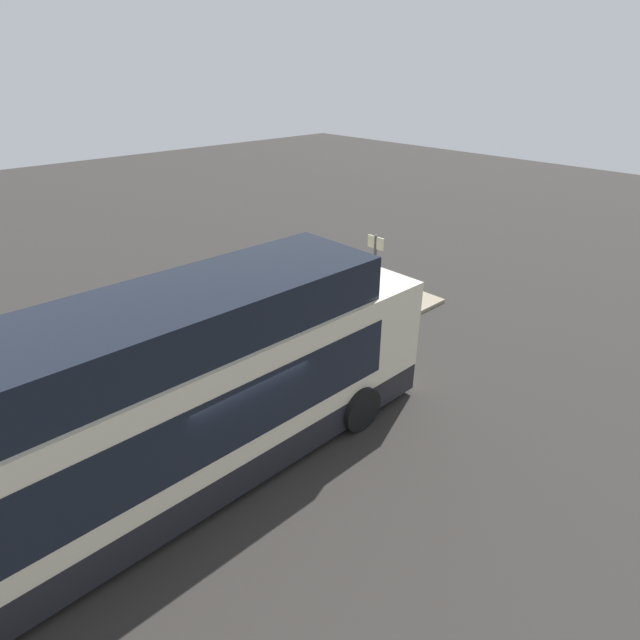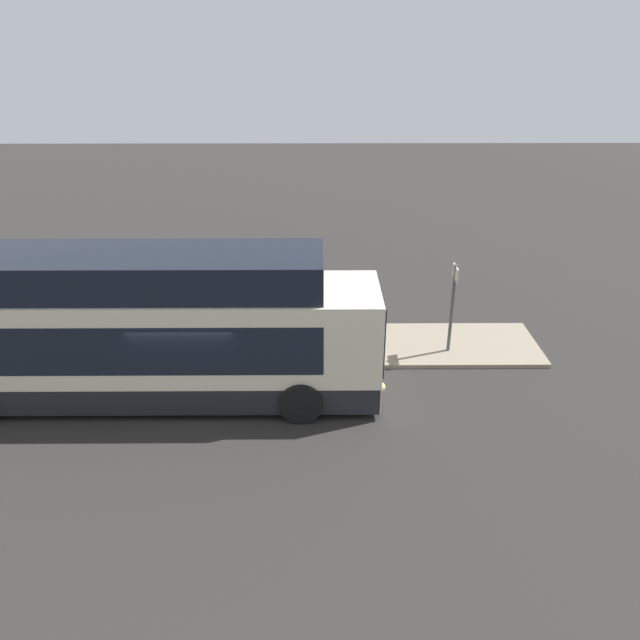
% 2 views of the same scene
% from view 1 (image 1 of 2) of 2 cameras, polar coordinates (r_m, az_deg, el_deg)
% --- Properties ---
extents(ground, '(80.00, 80.00, 0.00)m').
position_cam_1_polar(ground, '(11.06, -10.02, -15.86)').
color(ground, '#2B2826').
extents(platform, '(20.00, 2.79, 0.12)m').
position_cam_1_polar(platform, '(13.14, -17.39, -8.59)').
color(platform, gray).
rests_on(platform, ground).
extents(bus_lead, '(12.58, 2.82, 4.00)m').
position_cam_1_polar(bus_lead, '(9.61, -19.38, -10.83)').
color(bus_lead, beige).
rests_on(bus_lead, ground).
extents(passenger_boarding, '(0.47, 0.60, 1.78)m').
position_cam_1_polar(passenger_boarding, '(12.60, -19.28, -4.95)').
color(passenger_boarding, gray).
rests_on(passenger_boarding, platform).
extents(passenger_waiting, '(0.68, 0.55, 1.80)m').
position_cam_1_polar(passenger_waiting, '(12.96, -5.95, -2.51)').
color(passenger_waiting, silver).
rests_on(passenger_waiting, platform).
extents(suitcase, '(0.44, 0.23, 0.98)m').
position_cam_1_polar(suitcase, '(12.35, -19.12, -8.99)').
color(suitcase, '#598C59').
rests_on(suitcase, platform).
extents(sign_post, '(0.10, 0.62, 2.73)m').
position_cam_1_polar(sign_post, '(15.82, 6.23, 5.92)').
color(sign_post, '#4C4C51').
rests_on(sign_post, platform).
extents(trash_bin, '(0.44, 0.44, 0.65)m').
position_cam_1_polar(trash_bin, '(12.36, -25.95, -10.69)').
color(trash_bin, '#2D4C33').
rests_on(trash_bin, platform).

